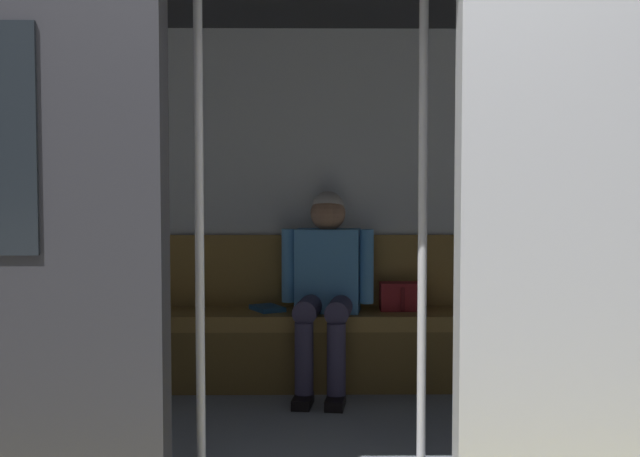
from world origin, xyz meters
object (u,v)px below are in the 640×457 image
Objects in this scene: train_car at (297,124)px; person_seated at (327,277)px; bench_seat at (312,330)px; grab_pole_far at (423,217)px; handbag at (402,296)px; book at (268,308)px; grab_pole_door at (200,218)px.

train_car is 5.39× the size of person_seated.
train_car is 1.19m from person_seated.
grab_pole_far is (-0.43, 1.60, 0.74)m from bench_seat.
handbag is 0.82m from book.
bench_seat is (-0.07, -0.89, -1.16)m from train_car.
person_seated is at bearing -77.42° from grab_pole_far.
book is 1.79m from grab_pole_door.
book is at bearing -67.26° from grab_pole_far.
grab_pole_far is at bearing -179.85° from grab_pole_door.
train_car reaches higher than grab_pole_far.
bench_seat is at bearing -94.46° from train_car.
grab_pole_far is (0.12, 1.68, 0.55)m from handbag.
bench_seat is 10.97× the size of handbag.
handbag is at bearing -93.97° from grab_pole_far.
bench_seat is at bearing -29.99° from person_seated.
handbag is at bearing -171.64° from bench_seat.
grab_pole_far is at bearing 85.09° from book.
train_car reaches higher than person_seated.
handbag reaches higher than bench_seat.
handbag is 2.02m from grab_pole_door.
person_seated is 1.63m from grab_pole_far.
person_seated is at bearing -100.71° from train_car.
grab_pole_door is 1.00× the size of grab_pole_far.
train_car is 0.96m from grab_pole_far.
person_seated reaches higher than book.
bench_seat is 0.34m from person_seated.
person_seated is at bearing 150.01° from bench_seat.
train_car is 1.51m from handbag.
train_car is 1.46m from bench_seat.
book reaches higher than bench_seat.
bench_seat is at bearing 135.91° from book.
book is at bearing 0.14° from handbag.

